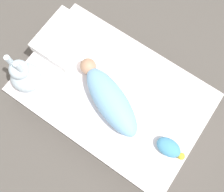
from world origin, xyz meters
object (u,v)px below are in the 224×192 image
Objects in this scene: pillow at (64,39)px; swaddled_baby at (109,99)px; bunny_plush at (25,76)px; turtle_plush at (169,148)px.

swaddled_baby is at bearing -19.93° from pillow.
swaddled_baby is at bearing 20.36° from bunny_plush.
pillow is 0.99m from turtle_plush.
swaddled_baby reaches higher than pillow.
swaddled_baby reaches higher than turtle_plush.
pillow is at bearing 3.22° from swaddled_baby.
bunny_plush is (-0.00, -0.37, 0.08)m from pillow.
bunny_plush is at bearing 43.52° from swaddled_baby.
pillow is (-0.50, 0.18, -0.04)m from swaddled_baby.
bunny_plush reaches higher than swaddled_baby.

